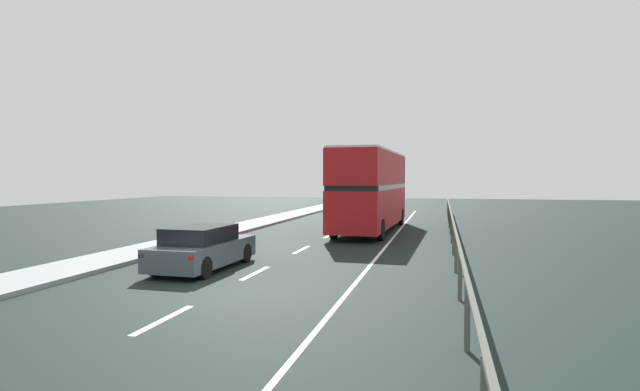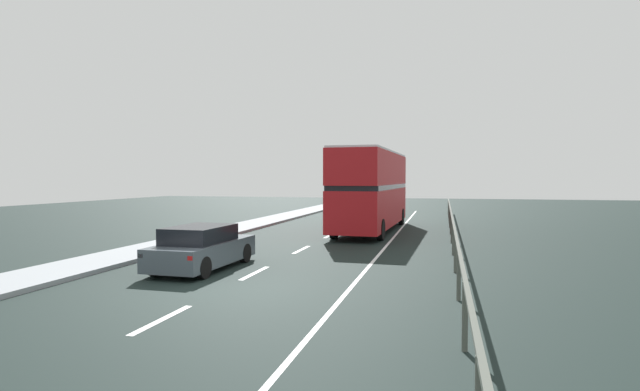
% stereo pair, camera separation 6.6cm
% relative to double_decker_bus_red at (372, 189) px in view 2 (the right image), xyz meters
% --- Properties ---
extents(ground_plane, '(75.99, 120.00, 0.10)m').
position_rel_double_decker_bus_red_xyz_m(ground_plane, '(-1.74, -14.91, -2.36)').
color(ground_plane, black).
extents(near_sidewalk_kerb, '(2.25, 80.00, 0.14)m').
position_rel_double_decker_bus_red_xyz_m(near_sidewalk_kerb, '(-7.42, -14.91, -2.24)').
color(near_sidewalk_kerb, gray).
rests_on(near_sidewalk_kerb, ground).
extents(lane_paint_markings, '(3.32, 46.00, 0.01)m').
position_rel_double_decker_bus_red_xyz_m(lane_paint_markings, '(0.28, -6.54, -2.30)').
color(lane_paint_markings, silver).
rests_on(lane_paint_markings, ground).
extents(bridge_side_railing, '(0.10, 42.00, 1.20)m').
position_rel_double_decker_bus_red_xyz_m(bridge_side_railing, '(4.13, -5.91, -1.35)').
color(bridge_side_railing, '#4C5148').
rests_on(bridge_side_railing, ground).
extents(double_decker_bus_red, '(2.79, 11.08, 4.31)m').
position_rel_double_decker_bus_red_xyz_m(double_decker_bus_red, '(0.00, 0.00, 0.00)').
color(double_decker_bus_red, '#AA151A').
rests_on(double_decker_bus_red, ground).
extents(hatchback_car_near, '(1.87, 4.30, 1.37)m').
position_rel_double_decker_bus_red_xyz_m(hatchback_car_near, '(-3.60, -12.45, -1.64)').
color(hatchback_car_near, '#424C54').
rests_on(hatchback_car_near, ground).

